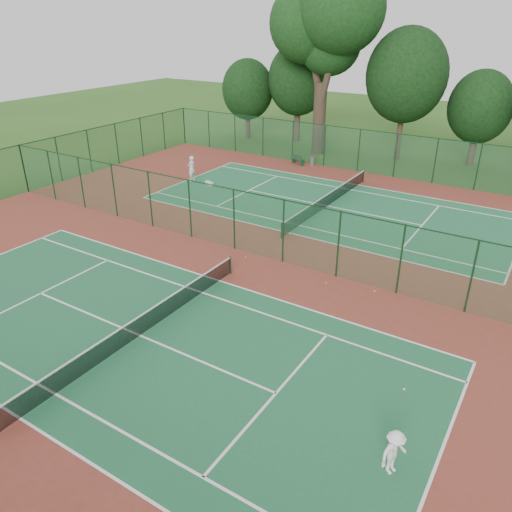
{
  "coord_description": "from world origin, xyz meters",
  "views": [
    {
      "loc": [
        12.99,
        -20.71,
        11.86
      ],
      "look_at": [
        1.74,
        -2.94,
        1.6
      ],
      "focal_mm": 35.0,
      "sensor_mm": 36.0,
      "label": 1
    }
  ],
  "objects_px": {
    "player_far": "(192,169)",
    "trash_bin": "(312,161)",
    "player_near": "(394,452)",
    "big_tree": "(327,22)",
    "bench": "(297,159)",
    "kit_bag": "(209,183)"
  },
  "relations": [
    {
      "from": "big_tree",
      "to": "trash_bin",
      "type": "bearing_deg",
      "value": -72.23
    },
    {
      "from": "player_near",
      "to": "player_far",
      "type": "height_order",
      "value": "player_far"
    },
    {
      "from": "bench",
      "to": "big_tree",
      "type": "xyz_separation_m",
      "value": [
        -0.18,
        4.77,
        10.7
      ]
    },
    {
      "from": "trash_bin",
      "to": "bench",
      "type": "xyz_separation_m",
      "value": [
        -1.21,
        -0.44,
        0.07
      ]
    },
    {
      "from": "player_near",
      "to": "big_tree",
      "type": "distance_m",
      "value": 37.92
    },
    {
      "from": "player_far",
      "to": "big_tree",
      "type": "distance_m",
      "value": 17.39
    },
    {
      "from": "player_far",
      "to": "kit_bag",
      "type": "xyz_separation_m",
      "value": [
        1.7,
        -0.05,
        -0.87
      ]
    },
    {
      "from": "bench",
      "to": "big_tree",
      "type": "distance_m",
      "value": 11.71
    },
    {
      "from": "player_near",
      "to": "bench",
      "type": "xyz_separation_m",
      "value": [
        -17.51,
        27.12,
        -0.29
      ]
    },
    {
      "from": "player_far",
      "to": "trash_bin",
      "type": "relative_size",
      "value": 2.58
    },
    {
      "from": "player_far",
      "to": "trash_bin",
      "type": "height_order",
      "value": "player_far"
    },
    {
      "from": "player_far",
      "to": "trash_bin",
      "type": "bearing_deg",
      "value": 148.43
    },
    {
      "from": "player_far",
      "to": "bench",
      "type": "xyz_separation_m",
      "value": [
        4.71,
        8.61,
        -0.55
      ]
    },
    {
      "from": "bench",
      "to": "kit_bag",
      "type": "distance_m",
      "value": 9.17
    },
    {
      "from": "player_near",
      "to": "kit_bag",
      "type": "distance_m",
      "value": 27.62
    },
    {
      "from": "player_near",
      "to": "player_far",
      "type": "xyz_separation_m",
      "value": [
        -22.23,
        18.51,
        0.26
      ]
    },
    {
      "from": "player_near",
      "to": "bench",
      "type": "bearing_deg",
      "value": 57.07
    },
    {
      "from": "bench",
      "to": "player_far",
      "type": "bearing_deg",
      "value": -94.99
    },
    {
      "from": "kit_bag",
      "to": "big_tree",
      "type": "bearing_deg",
      "value": 93.36
    },
    {
      "from": "player_near",
      "to": "big_tree",
      "type": "bearing_deg",
      "value": 53.24
    },
    {
      "from": "trash_bin",
      "to": "big_tree",
      "type": "xyz_separation_m",
      "value": [
        -1.39,
        4.33,
        10.77
      ]
    },
    {
      "from": "kit_bag",
      "to": "player_far",
      "type": "bearing_deg",
      "value": -166.28
    }
  ]
}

